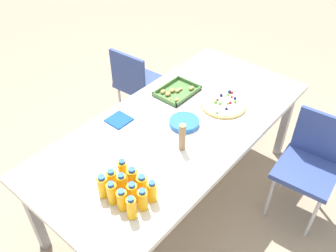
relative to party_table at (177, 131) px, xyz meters
name	(u,v)px	position (x,y,z in m)	size (l,w,h in m)	color
ground_plane	(176,193)	(0.00, 0.00, -0.67)	(12.00, 12.00, 0.00)	gray
party_table	(177,131)	(0.00, 0.00, 0.00)	(2.11, 0.98, 0.73)	silver
chair_near_right	(311,160)	(0.52, -0.80, -0.17)	(0.43, 0.43, 0.83)	#33478C
chair_far_right	(137,82)	(0.46, 0.86, -0.17)	(0.43, 0.43, 0.83)	#33478C
juice_bottle_0	(132,208)	(-0.74, -0.30, 0.13)	(0.05, 0.05, 0.15)	#FBAD14
juice_bottle_1	(143,200)	(-0.67, -0.30, 0.13)	(0.06, 0.06, 0.14)	#F9AF14
juice_bottle_2	(152,192)	(-0.59, -0.30, 0.13)	(0.05, 0.05, 0.14)	#FAAD14
juice_bottle_3	(122,200)	(-0.74, -0.22, 0.13)	(0.06, 0.06, 0.14)	#F9AB14
juice_bottle_4	(132,193)	(-0.67, -0.23, 0.12)	(0.06, 0.06, 0.14)	#FAAF14
juice_bottle_5	(142,185)	(-0.59, -0.23, 0.12)	(0.06, 0.06, 0.13)	#FAAD14
juice_bottle_6	(112,193)	(-0.74, -0.15, 0.13)	(0.06, 0.06, 0.15)	#FAAE14
juice_bottle_7	(122,184)	(-0.66, -0.14, 0.13)	(0.05, 0.05, 0.15)	#F9AC14
juice_bottle_8	(132,178)	(-0.59, -0.15, 0.13)	(0.06, 0.06, 0.14)	#FAAC14
juice_bottle_9	(103,186)	(-0.74, -0.07, 0.13)	(0.06, 0.06, 0.15)	#F9AD14
juice_bottle_10	(112,180)	(-0.67, -0.07, 0.12)	(0.06, 0.06, 0.13)	#FAAC14
juice_bottle_11	(123,170)	(-0.59, -0.07, 0.13)	(0.05, 0.05, 0.15)	#F9AC14
fruit_pizza	(223,104)	(0.39, -0.12, 0.07)	(0.34, 0.34, 0.05)	tan
snack_tray	(177,92)	(0.29, 0.25, 0.07)	(0.32, 0.24, 0.04)	#477238
plate_stack	(184,122)	(0.03, -0.03, 0.08)	(0.21, 0.21, 0.03)	blue
napkin_stack	(119,120)	(-0.23, 0.34, 0.07)	(0.15, 0.15, 0.01)	#194CA5
cardboard_tube	(182,137)	(-0.17, -0.17, 0.16)	(0.04, 0.04, 0.19)	#9E7A56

